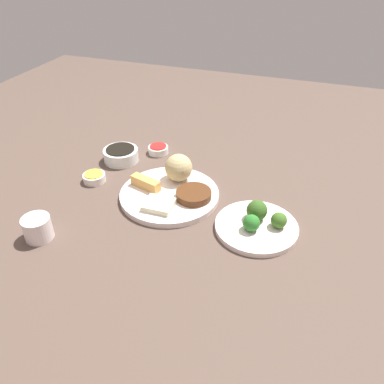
{
  "coord_description": "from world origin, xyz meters",
  "views": [
    {
      "loc": [
        0.85,
        0.39,
        0.65
      ],
      "look_at": [
        0.05,
        0.11,
        0.06
      ],
      "focal_mm": 36.1,
      "sensor_mm": 36.0,
      "label": 1
    }
  ],
  "objects": [
    {
      "name": "sauce_ramekin_hot_mustard_liquid",
      "position": [
        0.04,
        -0.21,
        0.05
      ],
      "size": [
        0.05,
        0.05,
        0.0
      ],
      "primitive_type": "cylinder",
      "color": "yellow",
      "rests_on": "sauce_ramekin_hot_mustard"
    },
    {
      "name": "stir_fry_heap",
      "position": [
        0.04,
        0.11,
        0.05
      ],
      "size": [
        0.1,
        0.1,
        0.02
      ],
      "primitive_type": "cylinder",
      "color": "#4F2B14",
      "rests_on": "main_plate"
    },
    {
      "name": "broccoli_floret_1",
      "position": [
        0.07,
        0.29,
        0.06
      ],
      "size": [
        0.05,
        0.05,
        0.05
      ],
      "primitive_type": "sphere",
      "color": "#32581E",
      "rests_on": "broccoli_plate"
    },
    {
      "name": "soy_sauce_bowl",
      "position": [
        -0.1,
        -0.19,
        0.04
      ],
      "size": [
        0.11,
        0.11,
        0.04
      ],
      "primitive_type": "cylinder",
      "color": "white",
      "rests_on": "tabletop"
    },
    {
      "name": "tabletop",
      "position": [
        0.0,
        0.0,
        0.01
      ],
      "size": [
        2.2,
        2.2,
        0.02
      ],
      "primitive_type": "cube",
      "color": "brown",
      "rests_on": "ground"
    },
    {
      "name": "main_plate",
      "position": [
        0.04,
        0.04,
        0.03
      ],
      "size": [
        0.28,
        0.28,
        0.02
      ],
      "primitive_type": "cylinder",
      "color": "white",
      "rests_on": "tabletop"
    },
    {
      "name": "broccoli_plate",
      "position": [
        0.09,
        0.29,
        0.03
      ],
      "size": [
        0.21,
        0.21,
        0.01
      ],
      "primitive_type": "cylinder",
      "color": "white",
      "rests_on": "tabletop"
    },
    {
      "name": "rice_scoop",
      "position": [
        -0.03,
        0.04,
        0.08
      ],
      "size": [
        0.08,
        0.08,
        0.08
      ],
      "primitive_type": "sphere",
      "color": "tan",
      "rests_on": "main_plate"
    },
    {
      "name": "broccoli_floret_0",
      "position": [
        0.12,
        0.28,
        0.06
      ],
      "size": [
        0.04,
        0.04,
        0.04
      ],
      "primitive_type": "sphere",
      "color": "#2A7227",
      "rests_on": "broccoli_plate"
    },
    {
      "name": "sauce_ramekin_sweet_and_sour",
      "position": [
        -0.19,
        -0.1,
        0.03
      ],
      "size": [
        0.07,
        0.07,
        0.02
      ],
      "primitive_type": "cylinder",
      "color": "white",
      "rests_on": "tabletop"
    },
    {
      "name": "sauce_ramekin_hot_mustard",
      "position": [
        0.04,
        -0.21,
        0.03
      ],
      "size": [
        0.07,
        0.07,
        0.02
      ],
      "primitive_type": "cylinder",
      "color": "white",
      "rests_on": "tabletop"
    },
    {
      "name": "sauce_ramekin_sweet_and_sour_liquid",
      "position": [
        -0.19,
        -0.1,
        0.05
      ],
      "size": [
        0.05,
        0.05,
        0.0
      ],
      "primitive_type": "cylinder",
      "color": "red",
      "rests_on": "sauce_ramekin_sweet_and_sour"
    },
    {
      "name": "soy_sauce_bowl_liquid",
      "position": [
        -0.1,
        -0.19,
        0.06
      ],
      "size": [
        0.09,
        0.09,
        0.0
      ],
      "primitive_type": "cylinder",
      "color": "black",
      "rests_on": "soy_sauce_bowl"
    },
    {
      "name": "crab_rangoon_wonton",
      "position": [
        0.11,
        0.03,
        0.04
      ],
      "size": [
        0.07,
        0.08,
        0.02
      ],
      "primitive_type": "cube",
      "rotation": [
        0.0,
        0.0,
        0.02
      ],
      "color": "beige",
      "rests_on": "main_plate"
    },
    {
      "name": "spring_roll",
      "position": [
        0.04,
        -0.04,
        0.05
      ],
      "size": [
        0.05,
        0.1,
        0.03
      ],
      "primitive_type": "cube",
      "rotation": [
        0.0,
        0.0,
        1.29
      ],
      "color": "#D59B4D",
      "rests_on": "main_plate"
    },
    {
      "name": "teacup",
      "position": [
        0.3,
        -0.2,
        0.05
      ],
      "size": [
        0.07,
        0.07,
        0.06
      ],
      "primitive_type": "cylinder",
      "color": "white",
      "rests_on": "tabletop"
    },
    {
      "name": "broccoli_floret_2",
      "position": [
        0.08,
        0.34,
        0.05
      ],
      "size": [
        0.04,
        0.04,
        0.04
      ],
      "primitive_type": "sphere",
      "color": "#3B6622",
      "rests_on": "broccoli_plate"
    }
  ]
}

